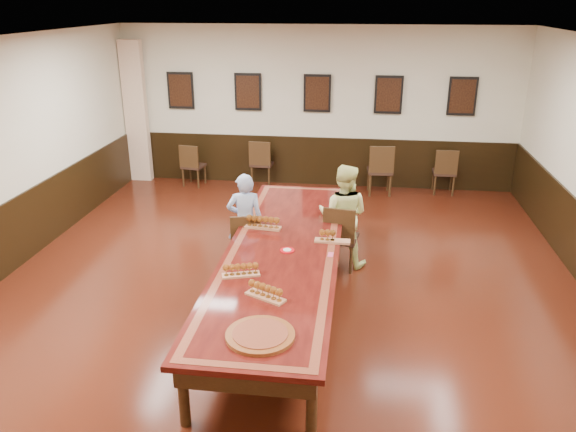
# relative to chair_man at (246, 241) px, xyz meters

# --- Properties ---
(floor) EXTENTS (8.00, 10.00, 0.02)m
(floor) POSITION_rel_chair_man_xyz_m (0.66, -0.88, -0.45)
(floor) COLOR black
(floor) RESTS_ON ground
(ceiling) EXTENTS (8.00, 10.00, 0.02)m
(ceiling) POSITION_rel_chair_man_xyz_m (0.66, -0.88, 2.77)
(ceiling) COLOR white
(ceiling) RESTS_ON floor
(wall_back) EXTENTS (8.00, 0.02, 3.20)m
(wall_back) POSITION_rel_chair_man_xyz_m (0.66, 4.13, 1.16)
(wall_back) COLOR beige
(wall_back) RESTS_ON floor
(chair_man) EXTENTS (0.50, 0.53, 0.88)m
(chair_man) POSITION_rel_chair_man_xyz_m (0.00, 0.00, 0.00)
(chair_man) COLOR black
(chair_man) RESTS_ON floor
(chair_woman) EXTENTS (0.52, 0.56, 0.97)m
(chair_woman) POSITION_rel_chair_man_xyz_m (1.34, 0.26, 0.04)
(chair_woman) COLOR black
(chair_woman) RESTS_ON floor
(spare_chair_a) EXTENTS (0.48, 0.51, 0.88)m
(spare_chair_a) POSITION_rel_chair_man_xyz_m (-1.86, 3.70, 0.00)
(spare_chair_a) COLOR black
(spare_chair_a) RESTS_ON floor
(spare_chair_b) EXTENTS (0.47, 0.51, 0.95)m
(spare_chair_b) POSITION_rel_chair_man_xyz_m (-0.46, 3.96, 0.04)
(spare_chair_b) COLOR black
(spare_chair_b) RESTS_ON floor
(spare_chair_c) EXTENTS (0.51, 0.55, 1.02)m
(spare_chair_c) POSITION_rel_chair_man_xyz_m (1.96, 3.64, 0.07)
(spare_chair_c) COLOR black
(spare_chair_c) RESTS_ON floor
(spare_chair_d) EXTENTS (0.44, 0.48, 0.92)m
(spare_chair_d) POSITION_rel_chair_man_xyz_m (3.24, 3.85, 0.02)
(spare_chair_d) COLOR black
(spare_chair_d) RESTS_ON floor
(person_man) EXTENTS (0.57, 0.44, 1.41)m
(person_man) POSITION_rel_chair_man_xyz_m (-0.02, 0.09, 0.26)
(person_man) COLOR #4C73BE
(person_man) RESTS_ON floor
(person_woman) EXTENTS (0.83, 0.69, 1.51)m
(person_woman) POSITION_rel_chair_man_xyz_m (1.36, 0.36, 0.31)
(person_woman) COLOR #ECF599
(person_woman) RESTS_ON floor
(pink_phone) EXTENTS (0.07, 0.13, 0.01)m
(pink_phone) POSITION_rel_chair_man_xyz_m (1.26, -0.98, 0.31)
(pink_phone) COLOR #E64C75
(pink_phone) RESTS_ON conference_table
(curtain) EXTENTS (0.45, 0.18, 2.90)m
(curtain) POSITION_rel_chair_man_xyz_m (-3.09, 3.94, 1.01)
(curtain) COLOR #D3AF91
(curtain) RESTS_ON floor
(wainscoting) EXTENTS (8.00, 10.00, 1.00)m
(wainscoting) POSITION_rel_chair_man_xyz_m (0.66, -0.88, 0.06)
(wainscoting) COLOR black
(wainscoting) RESTS_ON floor
(conference_table) EXTENTS (1.40, 5.00, 0.76)m
(conference_table) POSITION_rel_chair_man_xyz_m (0.66, -0.88, 0.17)
(conference_table) COLOR #320A08
(conference_table) RESTS_ON floor
(posters) EXTENTS (6.14, 0.04, 0.74)m
(posters) POSITION_rel_chair_man_xyz_m (0.66, 4.05, 1.46)
(posters) COLOR black
(posters) RESTS_ON wall_back
(flight_a) EXTENTS (0.50, 0.21, 0.18)m
(flight_a) POSITION_rel_chair_man_xyz_m (0.30, -0.25, 0.39)
(flight_a) COLOR #A16643
(flight_a) RESTS_ON conference_table
(flight_b) EXTENTS (0.46, 0.14, 0.17)m
(flight_b) POSITION_rel_chair_man_xyz_m (1.23, -0.59, 0.39)
(flight_b) COLOR #A16643
(flight_b) RESTS_ON conference_table
(flight_c) EXTENTS (0.44, 0.25, 0.16)m
(flight_c) POSITION_rel_chair_man_xyz_m (0.29, -1.66, 0.38)
(flight_c) COLOR #A16643
(flight_c) RESTS_ON conference_table
(flight_d) EXTENTS (0.46, 0.32, 0.17)m
(flight_d) POSITION_rel_chair_man_xyz_m (0.65, -2.12, 0.39)
(flight_d) COLOR #A16643
(flight_d) RESTS_ON conference_table
(red_plate_grp) EXTENTS (0.18, 0.18, 0.02)m
(red_plate_grp) POSITION_rel_chair_man_xyz_m (0.72, -0.94, 0.32)
(red_plate_grp) COLOR red
(red_plate_grp) RESTS_ON conference_table
(carved_platter) EXTENTS (0.69, 0.69, 0.05)m
(carved_platter) POSITION_rel_chair_man_xyz_m (0.72, -2.84, 0.33)
(carved_platter) COLOR #622D13
(carved_platter) RESTS_ON conference_table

